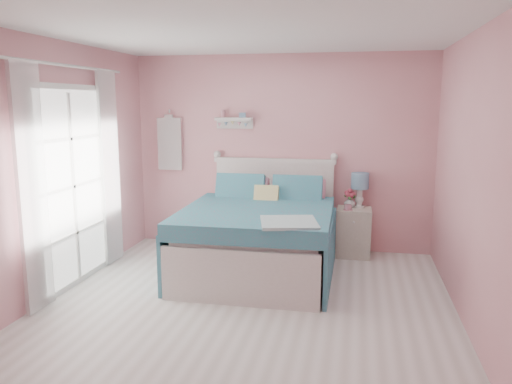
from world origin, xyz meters
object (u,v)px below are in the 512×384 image
(table_lamp, at_px, (360,183))
(teacup, at_px, (348,207))
(vase, at_px, (350,202))
(bed, at_px, (260,237))
(nightstand, at_px, (354,232))

(table_lamp, height_order, teacup, table_lamp)
(vase, height_order, teacup, vase)
(bed, relative_size, vase, 14.49)
(bed, height_order, table_lamp, bed)
(nightstand, relative_size, vase, 4.25)
(nightstand, bearing_deg, teacup, -123.48)
(table_lamp, distance_m, teacup, 0.38)
(nightstand, distance_m, table_lamp, 0.63)
(teacup, bearing_deg, table_lamp, 57.31)
(bed, distance_m, nightstand, 1.36)
(bed, xyz_separation_m, vase, (1.01, 0.88, 0.29))
(bed, bearing_deg, table_lamp, 38.12)
(nightstand, bearing_deg, bed, -142.37)
(table_lamp, relative_size, vase, 3.06)
(table_lamp, xyz_separation_m, teacup, (-0.14, -0.21, -0.28))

